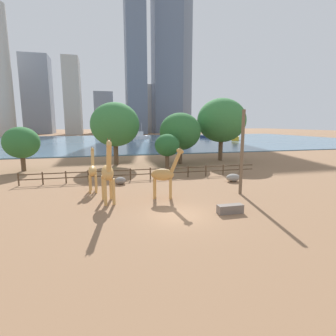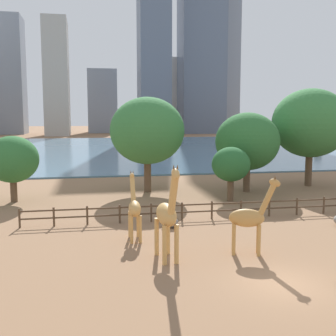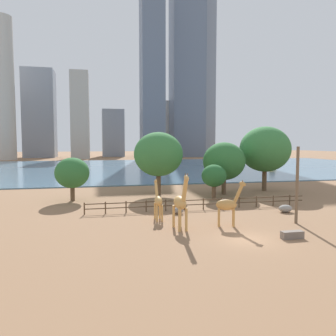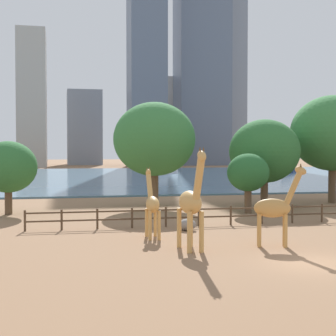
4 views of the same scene
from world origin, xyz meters
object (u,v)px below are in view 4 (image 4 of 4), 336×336
Objects in this scene: boat_ferry at (163,169)px; boat_sailboat at (284,169)px; tree_right_small at (264,151)px; tree_left_small at (154,139)px; boat_tug at (253,166)px; boulder_near_fence at (187,225)px; tree_left_large at (248,173)px; giraffe_companion at (152,204)px; giraffe_young at (275,208)px; tree_right_tall at (8,167)px; tree_center_broad at (333,133)px; giraffe_tall at (191,202)px.

boat_sailboat is (27.78, 2.11, -0.23)m from boat_ferry.
tree_left_small is at bearing 170.05° from tree_right_small.
boulder_near_fence is at bearing -100.03° from boat_tug.
boat_sailboat is (34.00, 67.49, -2.23)m from tree_left_large.
giraffe_companion is at bearing -100.81° from tree_left_small.
giraffe_young is at bearing -62.82° from boulder_near_fence.
tree_right_tall is 66.98m from boat_ferry.
tree_right_small is at bearing -134.33° from boat_ferry.
boulder_near_fence is 85.43m from boat_sailboat.
tree_left_small reaches higher than boulder_near_fence.
giraffe_young is at bearing -81.85° from tree_left_small.
tree_left_large is 0.52× the size of tree_left_small.
tree_center_broad is (17.64, 13.74, 6.25)m from boulder_near_fence.
boat_ferry is (3.15, 61.29, -3.71)m from tree_right_small.
giraffe_companion is 0.70× the size of tree_right_tall.
giraffe_tall reaches higher than tree_left_large.
tree_right_tall is at bearing 95.30° from boat_sailboat.
tree_right_tall reaches higher than giraffe_young.
tree_right_small reaches higher than giraffe_young.
boat_sailboat is (37.69, 81.17, -1.04)m from giraffe_young.
giraffe_tall is 4.26m from giraffe_companion.
giraffe_young reaches higher than boulder_near_fence.
boat_tug is (40.67, 107.66, -1.18)m from giraffe_young.
giraffe_young is at bearing -97.38° from boat_tug.
boat_sailboat is at bearing 63.99° from tree_right_small.
boulder_near_fence is 23.22m from tree_center_broad.
boat_ferry reaches higher than giraffe_companion.
tree_left_small is 73.98m from boat_sailboat.
giraffe_young is 22.49m from tree_right_tall.
tree_right_small is at bearing -164.83° from tree_center_broad.
boat_ferry is at bearing 77.98° from tree_left_small.
boat_ferry reaches higher than tree_left_large.
tree_left_small is (-6.48, 5.76, 2.75)m from tree_left_large.
tree_left_large reaches higher than boat_tug.
tree_right_tall reaches higher than giraffe_tall.
giraffe_young is at bearing -138.53° from boat_ferry.
tree_left_large reaches higher than giraffe_companion.
giraffe_tall reaches higher than boulder_near_fence.
tree_center_broad is at bearing 37.91° from boulder_near_fence.
giraffe_tall is 116.87m from boat_tug.
giraffe_companion is at bearing -168.25° from giraffe_tall.
giraffe_young is 0.87× the size of boat_sailboat.
giraffe_companion is 0.61× the size of boat_ferry.
tree_right_small is 96.16m from boat_tug.
boat_ferry reaches higher than tree_right_tall.
tree_left_large is 18.77m from tree_right_tall.
tree_left_small is (0.36, 13.31, 5.59)m from boulder_near_fence.
tree_center_broad is at bearing -50.92° from giraffe_companion.
boat_tug is at bearing 73.40° from tree_center_broad.
boulder_near_fence is 0.25× the size of boat_tug.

